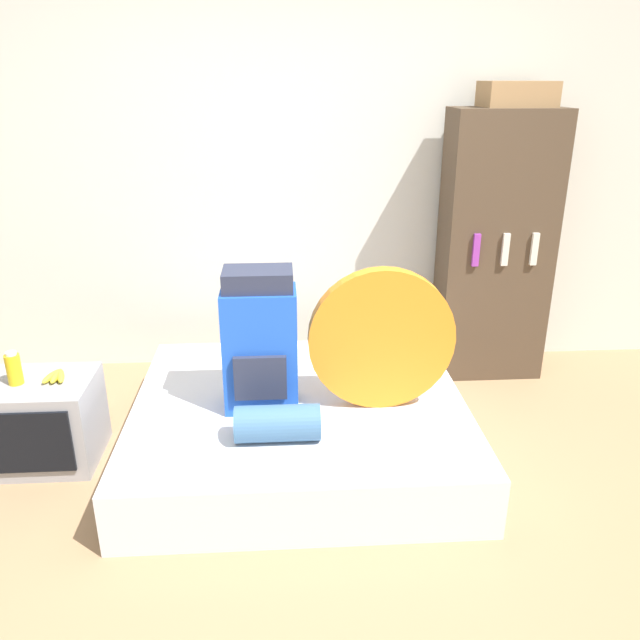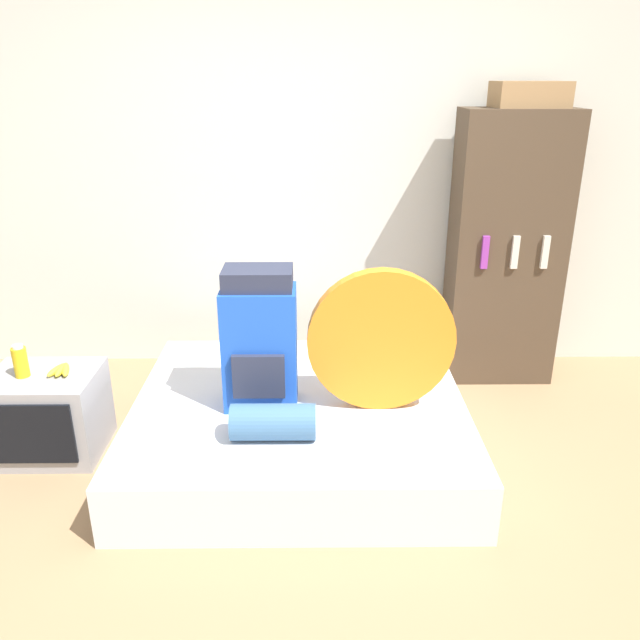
% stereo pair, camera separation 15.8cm
% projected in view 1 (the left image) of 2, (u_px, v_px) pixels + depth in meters
% --- Properties ---
extents(ground_plane, '(16.00, 16.00, 0.00)m').
position_uv_depth(ground_plane, '(328.00, 538.00, 2.75)').
color(ground_plane, '#997551').
extents(wall_back, '(8.00, 0.05, 2.60)m').
position_uv_depth(wall_back, '(307.00, 175.00, 4.05)').
color(wall_back, silver).
rests_on(wall_back, ground_plane).
extents(bed, '(1.73, 1.56, 0.30)m').
position_uv_depth(bed, '(300.00, 424.00, 3.35)').
color(bed, silver).
rests_on(bed, ground_plane).
extents(backpack, '(0.37, 0.27, 0.73)m').
position_uv_depth(backpack, '(260.00, 342.00, 3.12)').
color(backpack, blue).
rests_on(backpack, bed).
extents(tent_bag, '(0.74, 0.08, 0.74)m').
position_uv_depth(tent_bag, '(381.00, 339.00, 3.12)').
color(tent_bag, orange).
rests_on(tent_bag, bed).
extents(sleeping_roll, '(0.40, 0.17, 0.17)m').
position_uv_depth(sleeping_roll, '(278.00, 423.00, 2.91)').
color(sleeping_roll, '#3D668E').
rests_on(sleeping_roll, bed).
extents(television, '(0.55, 0.46, 0.46)m').
position_uv_depth(television, '(42.00, 421.00, 3.23)').
color(television, '#939399').
rests_on(television, ground_plane).
extents(canister, '(0.07, 0.07, 0.17)m').
position_uv_depth(canister, '(14.00, 369.00, 3.10)').
color(canister, gold).
rests_on(canister, television).
extents(banana_bunch, '(0.12, 0.16, 0.04)m').
position_uv_depth(banana_bunch, '(56.00, 376.00, 3.17)').
color(banana_bunch, yellow).
rests_on(banana_bunch, television).
extents(bookshelf, '(0.69, 0.37, 1.72)m').
position_uv_depth(bookshelf, '(495.00, 248.00, 4.01)').
color(bookshelf, '#473828').
rests_on(bookshelf, ground_plane).
extents(cardboard_box, '(0.41, 0.30, 0.15)m').
position_uv_depth(cardboard_box, '(517.00, 94.00, 3.71)').
color(cardboard_box, '#99754C').
rests_on(cardboard_box, bookshelf).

